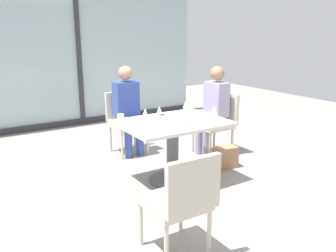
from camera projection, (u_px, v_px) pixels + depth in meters
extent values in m
plane|color=gray|center=(172.00, 180.00, 4.27)|extent=(12.00, 12.00, 0.00)
cube|color=#A3B7BC|center=(78.00, 52.00, 6.53)|extent=(4.84, 0.03, 2.70)
cube|color=#2D2D33|center=(79.00, 52.00, 6.51)|extent=(0.08, 0.06, 2.70)
cube|color=#2D2D33|center=(83.00, 121.00, 6.85)|extent=(4.84, 0.10, 0.10)
cube|color=silver|center=(173.00, 123.00, 4.08)|extent=(1.20, 0.90, 0.04)
cylinder|color=#4C4C51|center=(173.00, 153.00, 4.18)|extent=(0.14, 0.14, 0.69)
cylinder|color=#4C4C51|center=(172.00, 179.00, 4.27)|extent=(0.56, 0.56, 0.02)
cube|color=beige|center=(213.00, 125.00, 5.09)|extent=(0.46, 0.46, 0.06)
cube|color=beige|center=(227.00, 107.00, 5.16)|extent=(0.05, 0.46, 0.42)
cylinder|color=beige|center=(193.00, 139.00, 5.21)|extent=(0.04, 0.04, 0.39)
cylinder|color=beige|center=(210.00, 147.00, 4.88)|extent=(0.04, 0.04, 0.39)
cylinder|color=beige|center=(214.00, 135.00, 5.41)|extent=(0.04, 0.04, 0.39)
cylinder|color=beige|center=(232.00, 142.00, 5.09)|extent=(0.04, 0.04, 0.39)
cube|color=beige|center=(128.00, 125.00, 5.12)|extent=(0.46, 0.46, 0.06)
cube|color=beige|center=(120.00, 106.00, 5.26)|extent=(0.46, 0.05, 0.42)
cylinder|color=beige|center=(122.00, 146.00, 4.91)|extent=(0.04, 0.04, 0.39)
cylinder|color=beige|center=(147.00, 141.00, 5.12)|extent=(0.04, 0.04, 0.39)
cylinder|color=beige|center=(111.00, 139.00, 5.24)|extent=(0.04, 0.04, 0.39)
cylinder|color=beige|center=(135.00, 134.00, 5.44)|extent=(0.04, 0.04, 0.39)
cube|color=beige|center=(174.00, 202.00, 2.82)|extent=(0.46, 0.46, 0.06)
cube|color=beige|center=(194.00, 186.00, 2.55)|extent=(0.46, 0.05, 0.42)
cylinder|color=beige|center=(181.00, 211.00, 3.15)|extent=(0.04, 0.04, 0.39)
cylinder|color=beige|center=(141.00, 224.00, 2.94)|extent=(0.04, 0.04, 0.39)
cylinder|color=beige|center=(209.00, 232.00, 2.82)|extent=(0.04, 0.04, 0.39)
cylinder|color=beige|center=(166.00, 248.00, 2.61)|extent=(0.04, 0.04, 0.39)
cylinder|color=#9E93B7|center=(199.00, 139.00, 5.12)|extent=(0.11, 0.11, 0.45)
cube|color=#9E93B7|center=(205.00, 119.00, 5.10)|extent=(0.32, 0.13, 0.11)
cylinder|color=#9E93B7|center=(207.00, 142.00, 4.98)|extent=(0.11, 0.11, 0.45)
cube|color=#9E93B7|center=(213.00, 122.00, 4.95)|extent=(0.32, 0.13, 0.11)
cube|color=#9E93B7|center=(216.00, 99.00, 5.02)|extent=(0.20, 0.34, 0.48)
sphere|color=#936B4C|center=(217.00, 73.00, 4.92)|extent=(0.20, 0.20, 0.20)
cylinder|color=#384C9E|center=(128.00, 142.00, 4.98)|extent=(0.11, 0.11, 0.45)
cube|color=#384C9E|center=(125.00, 121.00, 4.99)|extent=(0.13, 0.32, 0.11)
cylinder|color=#384C9E|center=(140.00, 140.00, 5.07)|extent=(0.11, 0.11, 0.45)
cube|color=#384C9E|center=(136.00, 120.00, 5.08)|extent=(0.13, 0.32, 0.11)
cube|color=#384C9E|center=(126.00, 98.00, 5.06)|extent=(0.34, 0.20, 0.48)
sphere|color=tan|center=(125.00, 73.00, 4.97)|extent=(0.20, 0.20, 0.20)
cylinder|color=silver|center=(186.00, 115.00, 4.36)|extent=(0.06, 0.06, 0.00)
cylinder|color=silver|center=(186.00, 112.00, 4.35)|extent=(0.01, 0.01, 0.08)
cone|color=silver|center=(186.00, 104.00, 4.32)|extent=(0.07, 0.07, 0.09)
cylinder|color=silver|center=(159.00, 121.00, 4.07)|extent=(0.06, 0.06, 0.00)
cylinder|color=silver|center=(159.00, 117.00, 4.06)|extent=(0.01, 0.01, 0.08)
cone|color=silver|center=(159.00, 110.00, 4.03)|extent=(0.07, 0.07, 0.09)
cylinder|color=silver|center=(165.00, 132.00, 3.63)|extent=(0.06, 0.06, 0.00)
cylinder|color=silver|center=(165.00, 128.00, 3.62)|extent=(0.01, 0.01, 0.08)
cone|color=silver|center=(164.00, 119.00, 3.60)|extent=(0.07, 0.07, 0.09)
cylinder|color=silver|center=(145.00, 124.00, 3.94)|extent=(0.06, 0.06, 0.00)
cylinder|color=silver|center=(145.00, 120.00, 3.93)|extent=(0.01, 0.01, 0.08)
cone|color=silver|center=(145.00, 112.00, 3.90)|extent=(0.07, 0.07, 0.09)
cylinder|color=silver|center=(189.00, 124.00, 3.96)|extent=(0.06, 0.06, 0.00)
cylinder|color=silver|center=(189.00, 120.00, 3.95)|extent=(0.01, 0.01, 0.08)
cone|color=silver|center=(189.00, 112.00, 3.93)|extent=(0.07, 0.07, 0.09)
cylinder|color=silver|center=(214.00, 121.00, 4.09)|extent=(0.06, 0.06, 0.00)
cylinder|color=silver|center=(214.00, 117.00, 4.08)|extent=(0.01, 0.01, 0.08)
cone|color=silver|center=(214.00, 109.00, 4.05)|extent=(0.07, 0.07, 0.09)
cylinder|color=white|center=(121.00, 118.00, 4.04)|extent=(0.08, 0.08, 0.09)
cube|color=black|center=(160.00, 114.00, 4.41)|extent=(0.09, 0.15, 0.01)
cube|color=#A3704C|center=(226.00, 157.00, 4.63)|extent=(0.32, 0.21, 0.28)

